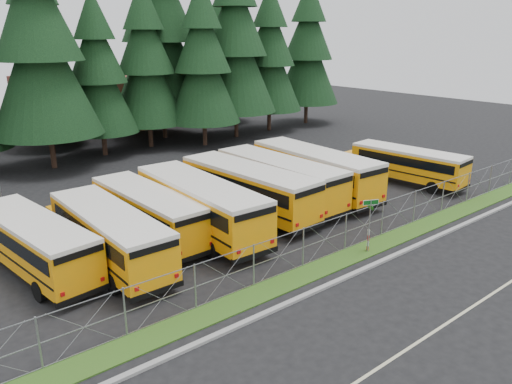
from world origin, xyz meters
TOP-DOWN VIEW (x-y plane):
  - ground at (0.00, 0.00)m, footprint 120.00×120.00m
  - curb at (0.00, -3.10)m, footprint 50.00×0.25m
  - grass_verge at (0.00, -1.70)m, footprint 50.00×1.40m
  - road_lane_line at (0.00, -8.00)m, footprint 50.00×0.12m
  - chainlink_fence at (0.00, -1.00)m, footprint 44.00×0.10m
  - brick_building at (6.00, 40.00)m, footprint 22.00×10.00m
  - bus_0 at (-13.99, 6.65)m, footprint 3.67×10.35m
  - bus_1 at (-10.94, 5.26)m, footprint 2.51×10.59m
  - bus_2 at (-8.01, 7.00)m, footprint 2.71×10.37m
  - bus_3 at (-5.53, 5.78)m, footprint 3.14×11.70m
  - bus_4 at (-1.66, 6.54)m, footprint 3.46×11.62m
  - bus_5 at (1.16, 6.83)m, footprint 2.92×11.48m
  - bus_6 at (4.27, 6.74)m, footprint 3.26×11.96m
  - bus_east at (11.52, 4.32)m, footprint 3.37×10.01m
  - street_sign at (-0.31, -1.91)m, footprint 0.78×0.51m
  - striped_bollard at (-0.23, -1.85)m, footprint 0.11×0.11m
  - conifer_3 at (-7.06, 24.97)m, footprint 8.55×8.55m
  - conifer_4 at (-1.97, 26.61)m, footprint 6.46×6.46m
  - conifer_5 at (2.95, 27.16)m, footprint 6.97×6.97m
  - conifer_6 at (7.41, 24.39)m, footprint 7.03×7.03m
  - conifer_7 at (12.26, 25.66)m, footprint 8.36×8.36m
  - conifer_8 at (17.33, 26.23)m, footprint 7.15×7.15m
  - conifer_9 at (24.00, 27.07)m, footprint 7.55×7.55m
  - conifer_11 at (-4.58, 33.54)m, footprint 8.34×8.34m
  - conifer_12 at (6.18, 30.13)m, footprint 9.70×9.70m
  - conifer_13 at (16.80, 33.96)m, footprint 7.39×7.39m

SIDE VIEW (x-z plane):
  - ground at x=0.00m, z-range 0.00..0.00m
  - road_lane_line at x=0.00m, z-range 0.00..0.01m
  - grass_verge at x=0.00m, z-range 0.00..0.06m
  - curb at x=0.00m, z-range 0.00..0.12m
  - striped_bollard at x=-0.23m, z-range 0.00..1.20m
  - chainlink_fence at x=0.00m, z-range 0.00..2.00m
  - bus_east at x=11.52m, z-range 0.00..2.57m
  - bus_0 at x=-13.99m, z-range 0.00..2.65m
  - bus_2 at x=-8.01m, z-range 0.00..2.70m
  - bus_1 at x=-10.94m, z-range 0.00..2.77m
  - bus_5 at x=1.16m, z-range 0.00..3.00m
  - bus_4 at x=-1.66m, z-range 0.00..3.01m
  - bus_3 at x=-5.53m, z-range 0.00..3.04m
  - bus_6 at x=4.27m, z-range 0.00..3.11m
  - street_sign at x=-0.31m, z-range 0.63..3.44m
  - brick_building at x=6.00m, z-range 0.00..6.00m
  - conifer_4 at x=-1.97m, z-range 0.00..14.28m
  - conifer_5 at x=2.95m, z-range 0.00..15.41m
  - conifer_6 at x=7.41m, z-range 0.00..15.54m
  - conifer_8 at x=17.33m, z-range 0.00..15.81m
  - conifer_13 at x=16.80m, z-range 0.00..16.34m
  - conifer_9 at x=24.00m, z-range 0.00..16.70m
  - conifer_11 at x=-4.58m, z-range 0.00..18.44m
  - conifer_7 at x=12.26m, z-range 0.00..18.49m
  - conifer_3 at x=-7.06m, z-range 0.00..18.90m
  - conifer_12 at x=6.18m, z-range 0.00..21.46m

